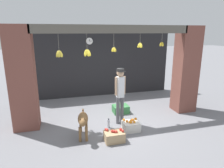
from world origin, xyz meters
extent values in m
plane|color=slate|center=(0.00, 0.00, 0.00)|extent=(60.00, 60.00, 0.00)
cube|color=#232326|center=(0.00, 2.82, 1.48)|extent=(6.56, 0.12, 2.95)
cube|color=brown|center=(-2.63, 0.30, 1.48)|extent=(0.70, 0.60, 2.95)
cube|color=brown|center=(2.63, 0.30, 1.48)|extent=(0.70, 0.60, 2.95)
cube|color=#5B564C|center=(0.00, 0.12, 2.83)|extent=(4.66, 0.24, 0.24)
cylinder|color=#B2AD99|center=(-1.59, 0.14, 2.48)|extent=(0.01, 0.01, 0.46)
ellipsoid|color=gold|center=(-1.54, 0.14, 2.16)|extent=(0.13, 0.07, 0.20)
ellipsoid|color=gold|center=(-1.56, 0.18, 2.16)|extent=(0.11, 0.12, 0.21)
ellipsoid|color=gold|center=(-1.60, 0.19, 2.16)|extent=(0.09, 0.13, 0.21)
ellipsoid|color=gold|center=(-1.64, 0.16, 2.16)|extent=(0.13, 0.10, 0.21)
ellipsoid|color=gold|center=(-1.64, 0.12, 2.16)|extent=(0.13, 0.10, 0.21)
ellipsoid|color=gold|center=(-1.60, 0.09, 2.16)|extent=(0.09, 0.13, 0.21)
ellipsoid|color=gold|center=(-1.56, 0.10, 2.16)|extent=(0.11, 0.12, 0.21)
cylinder|color=#B2AD99|center=(-0.82, 0.09, 2.49)|extent=(0.01, 0.01, 0.44)
ellipsoid|color=yellow|center=(-0.77, 0.09, 2.17)|extent=(0.14, 0.08, 0.22)
ellipsoid|color=yellow|center=(-0.80, 0.14, 2.17)|extent=(0.10, 0.14, 0.22)
ellipsoid|color=yellow|center=(-0.86, 0.13, 2.17)|extent=(0.13, 0.12, 0.23)
ellipsoid|color=yellow|center=(-0.86, 0.06, 2.17)|extent=(0.13, 0.12, 0.23)
ellipsoid|color=yellow|center=(-0.80, 0.04, 2.17)|extent=(0.10, 0.14, 0.22)
cylinder|color=#B2AD99|center=(-0.04, 0.07, 2.51)|extent=(0.01, 0.01, 0.40)
ellipsoid|color=yellow|center=(0.00, 0.07, 2.25)|extent=(0.10, 0.05, 0.15)
ellipsoid|color=yellow|center=(-0.03, 0.11, 2.25)|extent=(0.07, 0.10, 0.15)
ellipsoid|color=yellow|center=(-0.07, 0.09, 2.25)|extent=(0.09, 0.08, 0.16)
ellipsoid|color=yellow|center=(-0.07, 0.05, 2.25)|extent=(0.09, 0.08, 0.16)
ellipsoid|color=yellow|center=(-0.03, 0.04, 2.25)|extent=(0.07, 0.10, 0.15)
cylinder|color=#B2AD99|center=(0.79, 0.09, 2.57)|extent=(0.01, 0.01, 0.28)
ellipsoid|color=yellow|center=(0.83, 0.09, 2.36)|extent=(0.11, 0.06, 0.16)
ellipsoid|color=yellow|center=(0.81, 0.12, 2.36)|extent=(0.09, 0.10, 0.17)
ellipsoid|color=yellow|center=(0.78, 0.13, 2.36)|extent=(0.07, 0.10, 0.17)
ellipsoid|color=yellow|center=(0.75, 0.11, 2.36)|extent=(0.10, 0.08, 0.17)
ellipsoid|color=yellow|center=(0.75, 0.07, 2.36)|extent=(0.10, 0.08, 0.17)
ellipsoid|color=yellow|center=(0.78, 0.05, 2.36)|extent=(0.07, 0.10, 0.17)
ellipsoid|color=yellow|center=(0.81, 0.06, 2.36)|extent=(0.09, 0.10, 0.17)
cylinder|color=#B2AD99|center=(1.55, 0.14, 2.58)|extent=(0.01, 0.01, 0.27)
ellipsoid|color=yellow|center=(1.58, 0.14, 2.38)|extent=(0.10, 0.05, 0.15)
ellipsoid|color=yellow|center=(1.55, 0.18, 2.38)|extent=(0.05, 0.10, 0.15)
ellipsoid|color=yellow|center=(1.51, 0.14, 2.38)|extent=(0.10, 0.05, 0.15)
ellipsoid|color=yellow|center=(1.55, 0.10, 2.38)|extent=(0.05, 0.10, 0.15)
ellipsoid|color=brown|center=(-1.10, -0.67, 0.52)|extent=(0.36, 0.71, 0.27)
cylinder|color=brown|center=(-1.05, -0.94, 0.20)|extent=(0.07, 0.07, 0.40)
cylinder|color=brown|center=(-1.21, -0.92, 0.20)|extent=(0.07, 0.07, 0.40)
cylinder|color=brown|center=(-0.98, -0.43, 0.20)|extent=(0.07, 0.07, 0.40)
cylinder|color=brown|center=(-1.14, -0.41, 0.20)|extent=(0.07, 0.07, 0.40)
ellipsoid|color=brown|center=(-1.15, -1.04, 0.58)|extent=(0.21, 0.27, 0.18)
cone|color=brown|center=(-1.10, -1.05, 0.68)|extent=(0.06, 0.06, 0.08)
cone|color=brown|center=(-1.20, -1.03, 0.68)|extent=(0.06, 0.06, 0.08)
cylinder|color=brown|center=(-1.05, -0.30, 0.55)|extent=(0.07, 0.21, 0.27)
cylinder|color=#56565B|center=(0.17, -0.13, 0.42)|extent=(0.11, 0.11, 0.84)
cylinder|color=#56565B|center=(0.03, -0.15, 0.42)|extent=(0.11, 0.11, 0.84)
cube|color=silver|center=(0.10, -0.14, 1.16)|extent=(0.23, 0.20, 0.63)
cylinder|color=tan|center=(0.24, -0.12, 1.20)|extent=(0.06, 0.06, 0.56)
cylinder|color=tan|center=(-0.04, -0.16, 1.20)|extent=(0.06, 0.06, 0.56)
sphere|color=tan|center=(0.10, -0.14, 1.59)|extent=(0.22, 0.22, 0.22)
cylinder|color=#2D2D2D|center=(0.10, -0.14, 1.68)|extent=(0.22, 0.22, 0.08)
cube|color=#2D2D2D|center=(0.12, -0.25, 1.65)|extent=(0.20, 0.15, 0.01)
cube|color=silver|center=(0.26, -0.69, 0.13)|extent=(0.46, 0.42, 0.26)
sphere|color=orange|center=(0.27, -0.65, 0.29)|extent=(0.07, 0.07, 0.07)
sphere|color=orange|center=(0.09, -0.54, 0.29)|extent=(0.07, 0.07, 0.07)
sphere|color=orange|center=(0.35, -0.61, 0.29)|extent=(0.07, 0.07, 0.07)
sphere|color=orange|center=(0.15, -0.66, 0.29)|extent=(0.07, 0.07, 0.07)
sphere|color=orange|center=(0.24, -0.75, 0.29)|extent=(0.07, 0.07, 0.07)
sphere|color=orange|center=(0.21, -0.73, 0.29)|extent=(0.07, 0.07, 0.07)
sphere|color=orange|center=(0.45, -0.57, 0.29)|extent=(0.07, 0.07, 0.07)
sphere|color=orange|center=(0.34, -0.76, 0.29)|extent=(0.07, 0.07, 0.07)
cube|color=tan|center=(-0.36, -1.14, 0.13)|extent=(0.50, 0.36, 0.26)
sphere|color=red|center=(-0.32, -1.18, 0.29)|extent=(0.07, 0.07, 0.07)
sphere|color=red|center=(-0.38, -1.15, 0.29)|extent=(0.07, 0.07, 0.07)
sphere|color=red|center=(-0.18, -1.10, 0.29)|extent=(0.07, 0.07, 0.07)
sphere|color=red|center=(-0.52, -1.02, 0.29)|extent=(0.07, 0.07, 0.07)
sphere|color=red|center=(-0.42, -1.12, 0.29)|extent=(0.07, 0.07, 0.07)
sphere|color=red|center=(-0.55, -0.99, 0.29)|extent=(0.07, 0.07, 0.07)
sphere|color=red|center=(-0.15, -1.19, 0.29)|extent=(0.07, 0.07, 0.07)
cube|color=#387A42|center=(0.38, 0.63, 0.13)|extent=(0.53, 0.44, 0.26)
cylinder|color=silver|center=(-0.32, -0.37, 0.13)|extent=(0.08, 0.08, 0.26)
cylinder|color=black|center=(-0.32, -0.37, 0.27)|extent=(0.04, 0.04, 0.03)
cylinder|color=black|center=(-0.33, 2.75, 2.38)|extent=(0.29, 0.01, 0.29)
cylinder|color=white|center=(-0.33, 2.74, 2.38)|extent=(0.28, 0.02, 0.28)
cube|color=black|center=(-0.33, 2.73, 2.41)|extent=(0.01, 0.01, 0.08)
cube|color=black|center=(-0.29, 2.73, 2.38)|extent=(0.11, 0.01, 0.01)
camera|label=1|loc=(-1.64, -5.60, 2.76)|focal=32.00mm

